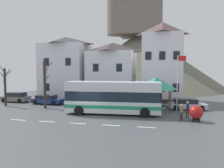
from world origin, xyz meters
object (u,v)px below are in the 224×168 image
(townhouse_01, at_px, (112,71))
(public_bench, at_px, (168,103))
(bus_shelter, at_px, (156,83))
(bare_tree_01, at_px, (45,84))
(hilltop_castle, at_px, (140,58))
(pedestrian_00, at_px, (181,111))
(townhouse_02, at_px, (162,62))
(transit_bus, at_px, (113,98))
(pedestrian_01, at_px, (188,108))
(flagpole, at_px, (178,79))
(parked_car_01, at_px, (187,104))
(townhouse_00, at_px, (66,68))
(harbour_buoy, at_px, (196,113))
(parked_car_03, at_px, (16,97))
(bare_tree_00, at_px, (5,86))
(parked_car_02, at_px, (83,100))
(parked_car_00, at_px, (47,100))

(townhouse_01, bearing_deg, public_bench, -29.38)
(bus_shelter, relative_size, bare_tree_01, 0.67)
(hilltop_castle, xyz_separation_m, pedestrian_00, (6.92, -35.15, -6.78))
(townhouse_02, distance_m, bare_tree_01, 16.59)
(pedestrian_00, bearing_deg, transit_bus, 168.26)
(pedestrian_01, bearing_deg, bus_shelter, 135.94)
(pedestrian_01, distance_m, bare_tree_01, 16.58)
(public_bench, distance_m, flagpole, 4.29)
(transit_bus, distance_m, parked_car_01, 9.18)
(townhouse_00, xyz_separation_m, townhouse_02, (15.02, 0.00, 0.83))
(harbour_buoy, bearing_deg, pedestrian_01, 105.05)
(townhouse_01, relative_size, pedestrian_00, 5.69)
(transit_bus, relative_size, bus_shelter, 2.64)
(parked_car_03, height_order, bare_tree_00, bare_tree_00)
(transit_bus, relative_size, flagpole, 1.59)
(townhouse_01, height_order, flagpole, townhouse_01)
(parked_car_03, relative_size, pedestrian_00, 2.50)
(townhouse_00, xyz_separation_m, bare_tree_01, (1.10, -8.61, -1.91))
(parked_car_02, height_order, public_bench, parked_car_02)
(townhouse_01, height_order, pedestrian_01, townhouse_01)
(parked_car_01, xyz_separation_m, pedestrian_01, (-0.40, -4.10, 0.27))
(bus_shelter, relative_size, parked_car_01, 0.88)
(hilltop_castle, xyz_separation_m, public_bench, (6.00, -27.88, -7.16))
(parked_car_03, bearing_deg, pedestrian_00, 163.54)
(pedestrian_00, relative_size, bare_tree_00, 0.30)
(parked_car_03, bearing_deg, pedestrian_01, 168.06)
(public_bench, relative_size, bare_tree_00, 0.29)
(parked_car_03, xyz_separation_m, bare_tree_01, (6.71, -3.57, 2.33))
(townhouse_02, bearing_deg, transit_bus, -116.64)
(bus_shelter, distance_m, harbour_buoy, 6.67)
(parked_car_02, bearing_deg, pedestrian_01, 159.28)
(townhouse_01, relative_size, parked_car_01, 2.02)
(pedestrian_00, bearing_deg, townhouse_02, 98.44)
(parked_car_01, xyz_separation_m, public_bench, (-2.08, 1.45, -0.17))
(townhouse_02, height_order, parked_car_02, townhouse_02)
(townhouse_02, distance_m, parked_car_00, 17.08)
(townhouse_00, bearing_deg, bare_tree_01, -82.74)
(bus_shelter, relative_size, harbour_buoy, 2.58)
(parked_car_01, height_order, pedestrian_00, pedestrian_00)
(bare_tree_01, bearing_deg, townhouse_01, 54.01)
(townhouse_02, height_order, flagpole, townhouse_02)
(pedestrian_01, bearing_deg, townhouse_02, 104.09)
(parked_car_03, relative_size, public_bench, 2.53)
(transit_bus, height_order, pedestrian_01, transit_bus)
(parked_car_03, relative_size, bare_tree_01, 0.67)
(hilltop_castle, bearing_deg, parked_car_02, -100.19)
(townhouse_02, distance_m, parked_car_01, 8.24)
(townhouse_01, distance_m, bare_tree_01, 11.11)
(parked_car_03, height_order, pedestrian_00, pedestrian_00)
(parked_car_03, height_order, pedestrian_01, pedestrian_01)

